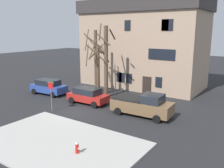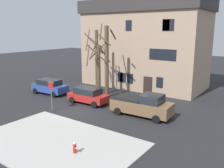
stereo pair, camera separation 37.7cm
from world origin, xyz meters
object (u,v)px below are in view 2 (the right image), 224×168
Objects in this scene: tree_bare_near at (96,60)px; street_sign_pole at (51,91)px; car_blue_wagon at (50,86)px; tree_bare_mid at (98,68)px; pickup_truck_brown at (142,105)px; fire_hydrant at (75,147)px; car_red_wagon at (88,95)px; building_main at (144,44)px; tree_bare_far at (106,60)px.

tree_bare_near is 8.19m from street_sign_pole.
street_sign_pole is at bearing -38.67° from car_blue_wagon.
tree_bare_mid is 6.37m from car_blue_wagon.
pickup_truck_brown is 7.61× the size of fire_hydrant.
car_red_wagon is at bearing -71.26° from tree_bare_mid.
pickup_truck_brown is at bearing 89.91° from fire_hydrant.
street_sign_pole is (5.10, -4.08, 1.07)m from car_blue_wagon.
tree_bare_far is (-0.55, -7.69, -1.44)m from building_main.
car_blue_wagon is (-5.23, -2.77, -2.36)m from tree_bare_mid.
car_blue_wagon is at bearing 141.33° from street_sign_pole.
pickup_truck_brown is (7.34, -3.02, -2.28)m from tree_bare_mid.
building_main is 8.31m from tree_bare_mid.
tree_bare_near is at bearing 117.97° from car_red_wagon.
building_main is 20.79m from fire_hydrant.
tree_bare_near is 1.68× the size of car_blue_wagon.
tree_bare_mid is at bearing 157.62° from pickup_truck_brown.
pickup_truck_brown is 8.52m from fire_hydrant.
building_main is at bearing 86.74° from car_red_wagon.
tree_bare_mid is 8.93× the size of fire_hydrant.
tree_bare_far is 7.40m from street_sign_pole.
tree_bare_near is 1.18× the size of tree_bare_mid.
building_main is 13.09m from pickup_truck_brown.
tree_bare_mid is at bearing -42.41° from tree_bare_near.
tree_bare_near reaches higher than car_blue_wagon.
car_blue_wagon is 12.57m from pickup_truck_brown.
building_main reaches higher than car_red_wagon.
fire_hydrant is at bearing -32.09° from street_sign_pole.
building_main is 2.95× the size of pickup_truck_brown.
pickup_truck_brown is at bearing 27.15° from street_sign_pole.
tree_bare_far reaches higher than tree_bare_near.
pickup_truck_brown is (6.32, -0.04, 0.13)m from car_red_wagon.
tree_bare_far is 1.81× the size of car_blue_wagon.
tree_bare_far is at bearing 118.29° from fire_hydrant.
tree_bare_far reaches higher than car_red_wagon.
tree_bare_mid is at bearing -175.31° from tree_bare_far.
tree_bare_near is at bearing 42.60° from car_blue_wagon.
tree_bare_mid is at bearing 122.43° from fire_hydrant.
tree_bare_far is at bearing 153.60° from pickup_truck_brown.
car_red_wagon is (2.13, -4.00, -3.17)m from tree_bare_near.
tree_bare_near is 9.85m from pickup_truck_brown.
tree_bare_far is at bearing 80.17° from street_sign_pole.
street_sign_pole is at bearing -152.85° from pickup_truck_brown.
tree_bare_mid is at bearing 108.74° from car_red_wagon.
fire_hydrant is (6.31, -8.54, -0.37)m from car_red_wagon.
fire_hydrant is at bearing -53.53° from car_red_wagon.
pickup_truck_brown is at bearing -25.54° from tree_bare_near.
pickup_truck_brown is 1.94× the size of street_sign_pole.
car_red_wagon is (-0.06, -3.07, -3.39)m from tree_bare_far.
tree_bare_near reaches higher than pickup_truck_brown.
pickup_truck_brown is at bearing -1.15° from car_blue_wagon.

